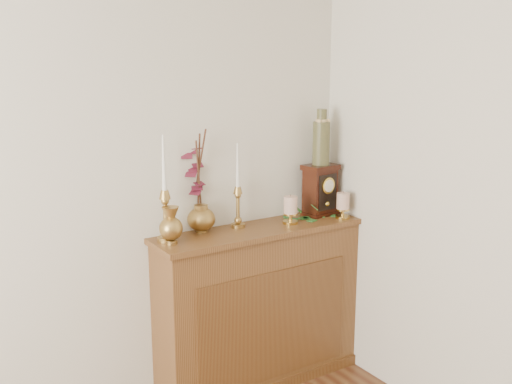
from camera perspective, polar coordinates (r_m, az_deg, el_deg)
room_walls at (r=0.68m, az=-1.85°, el=-0.96°), size 4.08×4.58×2.64m
console_shelf at (r=3.48m, az=0.36°, el=-11.22°), size 1.24×0.34×0.93m
candlestick_left at (r=3.06m, az=-8.65°, el=-1.44°), size 0.09×0.09×0.55m
candlestick_center at (r=3.28m, az=-1.74°, el=-0.79°), size 0.08×0.08×0.47m
bud_vase at (r=3.03m, az=-8.11°, el=-3.21°), size 0.12×0.12×0.19m
ginger_jar at (r=3.21m, az=-5.79°, el=0.66°), size 0.22×0.25×0.56m
pillar_candle_left at (r=3.38m, az=3.30°, el=-1.57°), size 0.09×0.09×0.17m
pillar_candle_right at (r=3.52m, az=8.28°, el=-1.16°), size 0.08×0.08×0.16m
ivy_garland at (r=3.57m, az=6.42°, el=-2.06°), size 0.42×0.22×0.09m
mantel_clock at (r=3.57m, az=6.15°, el=0.16°), size 0.22×0.16×0.30m
ceramic_vase at (r=3.52m, az=6.23°, el=4.95°), size 0.10×0.10×0.33m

